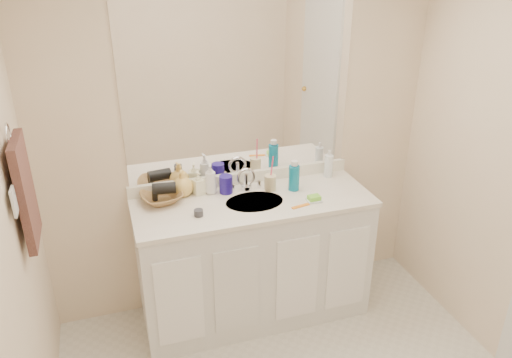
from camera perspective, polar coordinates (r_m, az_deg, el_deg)
name	(u,v)px	position (r m, az deg, el deg)	size (l,w,h in m)	color
wall_back	(241,138)	(3.27, -1.76, 4.68)	(2.60, 0.02, 2.40)	#F7E0C1
vanity_cabinet	(254,260)	(3.39, -0.26, -9.26)	(1.50, 0.55, 0.85)	white
countertop	(254,202)	(3.17, -0.28, -2.67)	(1.52, 0.57, 0.03)	white
backsplash	(242,178)	(3.37, -1.63, 0.12)	(1.52, 0.03, 0.08)	white
sink_basin	(255,203)	(3.15, -0.17, -2.78)	(0.37, 0.37, 0.02)	silver
faucet	(246,182)	(3.27, -1.13, -0.34)	(0.02, 0.02, 0.11)	silver
mirror	(240,84)	(3.16, -1.81, 10.78)	(1.48, 0.01, 1.20)	white
blue_mug	(226,184)	(3.24, -3.46, -0.61)	(0.09, 0.09, 0.12)	navy
tan_cup	(270,183)	(3.27, 1.62, -0.42)	(0.08, 0.08, 0.10)	beige
toothbrush	(272,169)	(3.23, 1.81, 1.17)	(0.01, 0.01, 0.18)	#FC426E
mouthwash_bottle	(294,178)	(3.27, 4.37, 0.13)	(0.07, 0.07, 0.17)	#0D7AA1
clear_pump_bottle	(329,166)	(3.49, 8.29, 1.49)	(0.06, 0.06, 0.16)	white
soap_dish	(314,200)	(3.17, 6.65, -2.44)	(0.09, 0.07, 0.01)	white
green_soap	(314,198)	(3.16, 6.66, -2.13)	(0.08, 0.05, 0.03)	#7EE237
orange_comb	(300,206)	(3.10, 5.11, -3.10)	(0.12, 0.03, 0.01)	orange
dark_jar	(199,213)	(2.99, -6.58, -3.86)	(0.06, 0.06, 0.04)	#313138
soap_bottle_white	(210,179)	(3.22, -5.23, 0.02)	(0.08, 0.08, 0.20)	white
soap_bottle_cream	(198,183)	(3.23, -6.61, -0.46)	(0.07, 0.07, 0.15)	#FFFDCF
soap_bottle_yellow	(182,183)	(3.22, -8.42, -0.46)	(0.14, 0.14, 0.17)	#F5C65F
wicker_basket	(162,197)	(3.18, -10.73, -2.06)	(0.25, 0.25, 0.06)	olive
hair_dryer	(164,188)	(3.16, -10.45, -1.06)	(0.07, 0.07, 0.15)	black
towel_ring	(8,134)	(2.58, -26.47, 4.59)	(0.11, 0.11, 0.01)	silver
hand_towel	(26,192)	(2.69, -24.84, -1.34)	(0.04, 0.32, 0.55)	#3B2420
switch_plate	(14,201)	(2.49, -25.93, -2.33)	(0.01, 0.09, 0.13)	white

